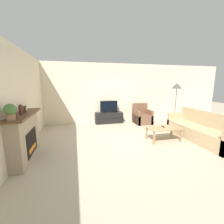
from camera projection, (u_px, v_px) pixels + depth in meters
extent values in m
plane|color=tan|center=(130.00, 145.00, 4.40)|extent=(24.00, 24.00, 0.00)
cube|color=beige|center=(108.00, 93.00, 6.95)|extent=(12.00, 0.06, 2.70)
cube|color=beige|center=(14.00, 103.00, 3.47)|extent=(0.06, 12.00, 2.70)
cube|color=tan|center=(25.00, 137.00, 3.55)|extent=(0.28, 1.46, 1.06)
cube|color=black|center=(32.00, 142.00, 3.61)|extent=(0.01, 0.80, 0.58)
cube|color=orange|center=(33.00, 148.00, 3.64)|extent=(0.01, 0.56, 0.12)
cube|color=brown|center=(24.00, 114.00, 3.46)|extent=(0.40, 1.58, 0.05)
cylinder|color=#512D23|center=(15.00, 113.00, 2.98)|extent=(0.10, 0.10, 0.20)
sphere|color=#512D23|center=(14.00, 108.00, 2.96)|extent=(0.06, 0.06, 0.06)
cylinder|color=#512D23|center=(21.00, 110.00, 3.32)|extent=(0.09, 0.09, 0.20)
sphere|color=#512D23|center=(20.00, 105.00, 3.30)|extent=(0.05, 0.05, 0.05)
cube|color=brown|center=(25.00, 109.00, 3.59)|extent=(0.07, 0.11, 0.15)
cylinder|color=white|center=(27.00, 109.00, 3.59)|extent=(0.00, 0.08, 0.08)
cylinder|color=#936B4C|center=(11.00, 117.00, 2.80)|extent=(0.16, 0.16, 0.11)
sphere|color=#477038|center=(10.00, 110.00, 2.77)|extent=(0.22, 0.22, 0.22)
cube|color=black|center=(109.00, 118.00, 6.89)|extent=(1.26, 0.41, 0.49)
cube|color=black|center=(110.00, 119.00, 6.69)|extent=(1.23, 0.01, 0.01)
cube|color=black|center=(109.00, 112.00, 6.84)|extent=(0.28, 0.18, 0.04)
cube|color=black|center=(109.00, 106.00, 6.79)|extent=(0.80, 0.03, 0.50)
cube|color=black|center=(109.00, 106.00, 6.78)|extent=(0.73, 0.01, 0.45)
cube|color=brown|center=(142.00, 119.00, 6.82)|extent=(0.70, 0.76, 0.40)
cube|color=brown|center=(140.00, 108.00, 7.04)|extent=(0.70, 0.14, 0.49)
cube|color=brown|center=(136.00, 117.00, 6.73)|extent=(0.10, 0.76, 0.62)
cube|color=brown|center=(148.00, 116.00, 6.87)|extent=(0.10, 0.76, 0.62)
cube|color=#A37F56|center=(164.00, 128.00, 4.71)|extent=(1.01, 0.55, 0.03)
cube|color=#A37F56|center=(154.00, 138.00, 4.42)|extent=(0.05, 0.05, 0.39)
cube|color=#A37F56|center=(181.00, 136.00, 4.64)|extent=(0.05, 0.05, 0.39)
cube|color=#A37F56|center=(147.00, 133.00, 4.87)|extent=(0.05, 0.05, 0.39)
cube|color=#A37F56|center=(172.00, 131.00, 5.09)|extent=(0.05, 0.05, 0.39)
cube|color=black|center=(163.00, 127.00, 4.78)|extent=(0.04, 0.15, 0.02)
cube|color=tan|center=(199.00, 133.00, 4.81)|extent=(0.81, 2.33, 0.42)
cube|color=tan|center=(209.00, 119.00, 4.81)|extent=(0.16, 2.33, 0.47)
cube|color=tan|center=(177.00, 121.00, 5.85)|extent=(0.81, 0.11, 0.68)
cylinder|color=black|center=(174.00, 127.00, 6.27)|extent=(0.30, 0.30, 0.01)
cylinder|color=brown|center=(175.00, 108.00, 6.12)|extent=(0.03, 0.03, 1.58)
cone|color=#4C4742|center=(177.00, 86.00, 5.95)|extent=(0.40, 0.40, 0.22)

